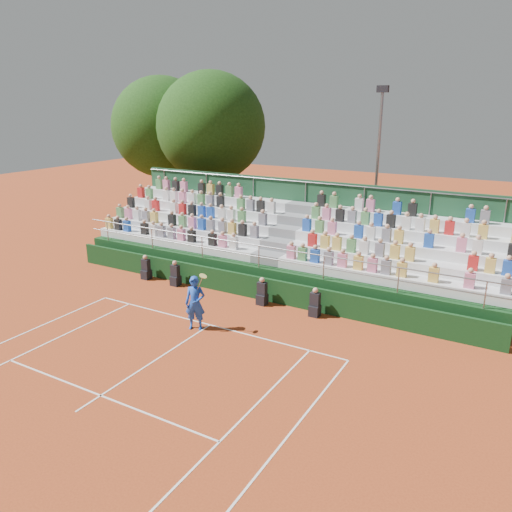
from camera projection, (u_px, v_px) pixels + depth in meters
The scene contains 8 objects.
ground at pixel (210, 325), 18.89m from camera, with size 90.00×90.00×0.00m, color #A5401B.
courtside_wall at pixel (253, 287), 21.39m from camera, with size 20.00×0.15×1.00m, color black.
line_officials at pixel (219, 285), 21.69m from camera, with size 9.10×0.40×1.19m.
grandstand at pixel (286, 254), 23.90m from camera, with size 20.00×5.20×4.40m.
tennis_player at pixel (195, 303), 18.28m from camera, with size 0.97×0.73×2.22m.
tree_west at pixel (162, 127), 34.15m from camera, with size 6.80×6.80×9.83m.
tree_east at pixel (211, 127), 31.55m from camera, with size 6.89×6.89×10.03m.
floodlight_mast at pixel (378, 160), 26.66m from camera, with size 0.60×0.25×8.90m.
Camera 1 is at (10.10, -14.11, 8.08)m, focal length 35.00 mm.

